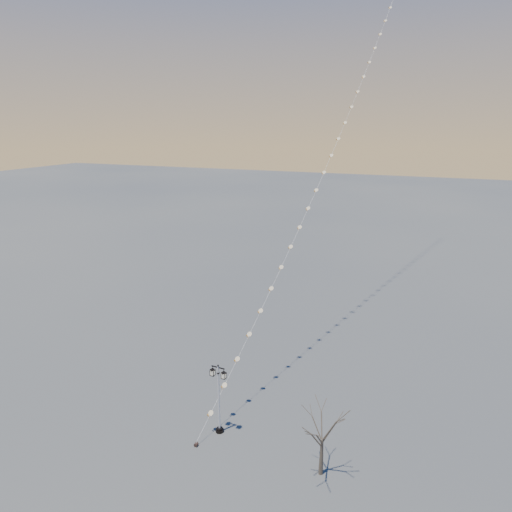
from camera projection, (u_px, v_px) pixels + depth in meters
The scene contains 4 objects.
ground at pixel (223, 447), 26.18m from camera, with size 300.00×300.00×0.00m, color #4A4C4A.
street_lamp at pixel (219, 395), 26.80m from camera, with size 1.15×0.50×4.52m.
bare_tree at pixel (323, 430), 23.46m from camera, with size 2.35×2.35×3.89m.
kite_train at pixel (353, 79), 40.47m from camera, with size 7.14×48.85×43.49m.
Camera 1 is at (10.04, -19.70, 17.92)m, focal length 31.94 mm.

